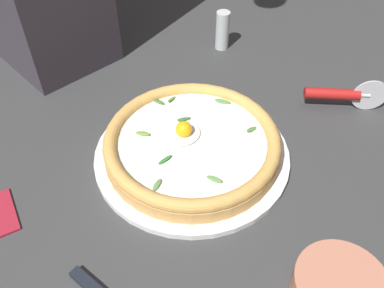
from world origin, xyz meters
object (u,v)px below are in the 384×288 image
at_px(pizza_cutter, 341,94).
at_px(pepper_shaker, 222,30).
at_px(pizza, 192,143).
at_px(side_bowl, 340,287).

height_order(pizza_cutter, pepper_shaker, pepper_shaker).
xyz_separation_m(pizza, side_bowl, (0.04, 0.32, -0.02)).
relative_size(pizza, side_bowl, 2.44).
relative_size(side_bowl, pizza_cutter, 0.97).
xyz_separation_m(pizza, pepper_shaker, (-0.31, -0.21, 0.01)).
bearing_deg(pepper_shaker, pizza_cutter, 89.71).
bearing_deg(pepper_shaker, pizza, 34.01).
xyz_separation_m(pizza, pizza_cutter, (-0.31, 0.11, 0.00)).
bearing_deg(pizza, side_bowl, 82.83).
xyz_separation_m(pizza_cutter, pepper_shaker, (-0.00, -0.32, 0.01)).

